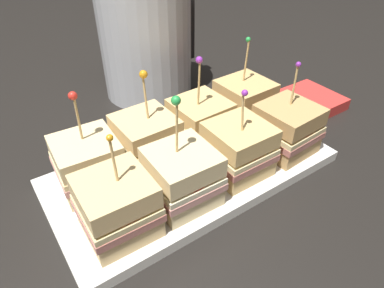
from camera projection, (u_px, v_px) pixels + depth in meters
The scene contains 12 objects.
ground_plane at pixel (192, 174), 0.56m from camera, with size 6.00×6.00×0.00m, color black.
serving_platter at pixel (192, 170), 0.56m from camera, with size 0.45×0.22×0.02m.
sandwich_front_far_left at pixel (117, 207), 0.42m from camera, with size 0.09×0.09×0.15m.
sandwich_front_center_left at pixel (182, 177), 0.47m from camera, with size 0.09×0.09×0.16m.
sandwich_front_center_right at pixel (238, 149), 0.52m from camera, with size 0.09×0.09×0.14m.
sandwich_front_far_right at pixel (287, 129), 0.56m from camera, with size 0.09×0.09×0.15m.
sandwich_back_far_left at pixel (88, 163), 0.49m from camera, with size 0.10×0.10×0.15m.
sandwich_back_center_left at pixel (147, 141), 0.53m from camera, with size 0.09×0.09×0.16m.
sandwich_back_center_right at pixel (200, 122), 0.58m from camera, with size 0.09×0.09×0.16m.
sandwich_back_far_right at pixel (244, 103), 0.63m from camera, with size 0.09×0.09×0.16m.
kettle_steel at pixel (146, 41), 0.73m from camera, with size 0.21×0.19×0.26m.
napkin_stack at pixel (309, 101), 0.73m from camera, with size 0.12×0.12×0.02m.
Camera 1 is at (-0.24, -0.35, 0.37)m, focal length 32.00 mm.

